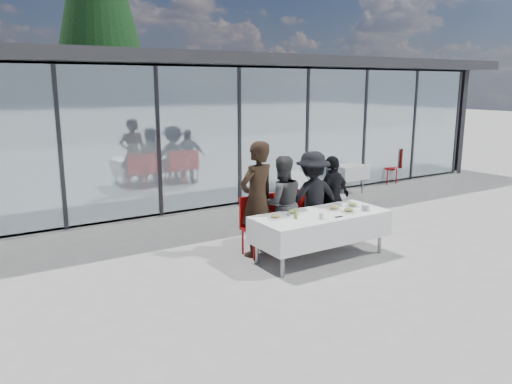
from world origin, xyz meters
TOP-DOWN VIEW (x-y plane):
  - ground at (0.00, 0.00)m, footprint 90.00×90.00m
  - pavilion at (2.00, 8.16)m, footprint 14.80×8.80m
  - dining_table at (0.35, 0.24)m, footprint 2.26×0.96m
  - diner_a at (-0.45, 0.91)m, footprint 0.83×0.83m
  - diner_chair_a at (-0.45, 0.98)m, footprint 0.44×0.44m
  - diner_b at (0.04, 0.91)m, footprint 0.99×0.99m
  - diner_chair_b at (0.04, 0.98)m, footprint 0.44×0.44m
  - diner_c at (0.70, 0.91)m, footprint 1.25×1.25m
  - diner_chair_c at (0.70, 0.98)m, footprint 0.44×0.44m
  - diner_d at (1.16, 0.91)m, footprint 1.09×1.09m
  - diner_chair_d at (1.16, 0.98)m, footprint 0.44×0.44m
  - plate_a at (-0.45, 0.39)m, footprint 0.25×0.25m
  - plate_b at (-0.05, 0.46)m, footprint 0.25×0.25m
  - plate_c at (0.69, 0.31)m, footprint 0.25×0.25m
  - plate_d at (1.10, 0.31)m, footprint 0.25×0.25m
  - plate_extra at (0.78, 0.06)m, footprint 0.25×0.25m
  - juice_bottle at (-0.19, 0.20)m, footprint 0.06×0.06m
  - drinking_glasses at (0.75, -0.03)m, footprint 1.03×0.13m
  - folded_eyeglasses at (0.45, -0.08)m, footprint 0.14×0.03m
  - spare_table_right at (4.13, 3.79)m, footprint 0.86×0.86m
  - spare_chair_a at (5.91, 4.16)m, footprint 0.62×0.62m
  - spare_chair_b at (6.44, 4.17)m, footprint 0.62×0.62m
  - lounger at (2.80, 3.56)m, footprint 0.93×1.44m

SIDE VIEW (x-z plane):
  - ground at x=0.00m, z-range 0.00..0.00m
  - lounger at x=2.80m, z-range -0.10..0.62m
  - diner_chair_a at x=-0.45m, z-range 0.05..1.03m
  - diner_chair_b at x=0.04m, z-range 0.05..1.03m
  - diner_chair_c at x=0.70m, z-range 0.05..1.03m
  - diner_chair_d at x=1.16m, z-range 0.05..1.03m
  - spare_chair_a at x=5.91m, z-range 0.05..1.03m
  - spare_chair_b at x=6.44m, z-range 0.05..1.03m
  - dining_table at x=0.35m, z-range 0.16..0.91m
  - spare_table_right at x=4.13m, z-range 0.18..0.92m
  - folded_eyeglasses at x=0.45m, z-range 0.75..0.76m
  - diner_d at x=1.16m, z-range 0.00..1.55m
  - plate_a at x=-0.45m, z-range 0.74..0.81m
  - plate_b at x=-0.05m, z-range 0.74..0.81m
  - plate_c at x=0.69m, z-range 0.74..0.81m
  - plate_d at x=1.10m, z-range 0.74..0.81m
  - plate_extra at x=0.78m, z-range 0.74..0.81m
  - drinking_glasses at x=0.75m, z-range 0.75..0.85m
  - diner_b at x=0.04m, z-range 0.00..1.64m
  - diner_c at x=0.70m, z-range 0.00..1.66m
  - juice_bottle at x=-0.19m, z-range 0.75..0.91m
  - diner_a at x=-0.45m, z-range 0.00..1.91m
  - pavilion at x=2.00m, z-range 0.43..3.87m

